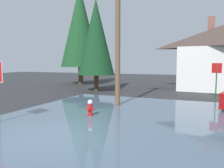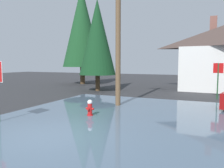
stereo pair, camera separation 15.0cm
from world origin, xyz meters
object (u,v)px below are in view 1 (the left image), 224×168
stop_sign_far (217,73)px  fire_hydrant (90,108)px  pine_tree_tall_left (96,37)px  pine_tree_mid_left (80,27)px  utility_pole (118,22)px

stop_sign_far → fire_hydrant: bearing=-125.0°
fire_hydrant → stop_sign_far: size_ratio=0.32×
pine_tree_tall_left → pine_tree_mid_left: bearing=132.4°
stop_sign_far → pine_tree_mid_left: (-13.74, 5.55, 4.69)m
fire_hydrant → pine_tree_tall_left: pine_tree_tall_left is taller
utility_pole → pine_tree_mid_left: size_ratio=0.81×
pine_tree_mid_left → fire_hydrant: bearing=-57.7°
utility_pole → stop_sign_far: 7.69m
utility_pole → stop_sign_far: size_ratio=3.68×
fire_hydrant → pine_tree_mid_left: pine_tree_mid_left is taller
pine_tree_tall_left → pine_tree_mid_left: pine_tree_mid_left is taller
utility_pole → pine_tree_tall_left: bearing=126.5°
fire_hydrant → stop_sign_far: (5.38, 7.68, 1.33)m
fire_hydrant → utility_pole: bearing=85.0°
stop_sign_far → pine_tree_tall_left: pine_tree_tall_left is taller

